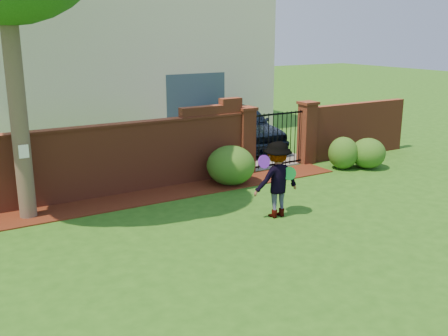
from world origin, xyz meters
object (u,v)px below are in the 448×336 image
car (243,127)px  frisbee_green (289,173)px  frisbee_purple (264,162)px  man (277,180)px

car → frisbee_green: size_ratio=15.28×
car → frisbee_purple: car is taller
car → frisbee_purple: (-3.47, -6.17, 0.56)m
frisbee_purple → car: bearing=60.6°
car → frisbee_green: (-2.82, -6.18, 0.22)m
frisbee_purple → frisbee_green: size_ratio=0.95×
man → frisbee_green: size_ratio=5.71×
man → frisbee_green: man is taller
frisbee_green → man: bearing=142.2°
car → frisbee_green: car is taller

